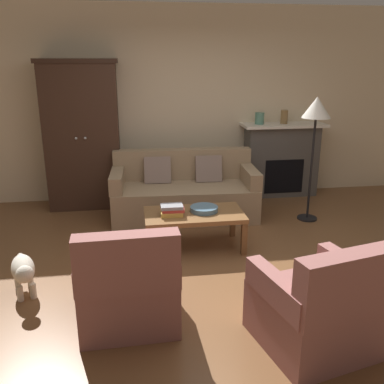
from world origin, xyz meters
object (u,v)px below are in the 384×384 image
at_px(dog, 23,271).
at_px(book_stack, 172,210).
at_px(floor_lamp, 316,115).
at_px(coffee_table, 194,217).
at_px(fruit_bowl, 204,209).
at_px(armchair_near_left, 128,287).
at_px(mantel_vase_bronze, 284,117).
at_px(fireplace, 281,159).
at_px(armchair_near_right, 318,309).
at_px(mantel_vase_jade, 260,118).
at_px(armoire, 83,135).
at_px(couch, 184,193).

bearing_deg(dog, book_stack, 27.40).
height_order(book_stack, floor_lamp, floor_lamp).
relative_size(coffee_table, fruit_bowl, 3.52).
relative_size(floor_lamp, dog, 2.91).
height_order(fruit_bowl, armchair_near_left, armchair_near_left).
relative_size(mantel_vase_bronze, dog, 0.36).
distance_m(fireplace, book_stack, 2.59).
bearing_deg(armchair_near_right, fruit_bowl, 105.52).
bearing_deg(armchair_near_right, mantel_vase_jade, 80.37).
height_order(fireplace, armchair_near_right, fireplace).
distance_m(coffee_table, mantel_vase_bronze, 2.52).
relative_size(fireplace, mantel_vase_bronze, 6.25).
height_order(armoire, coffee_table, armoire).
distance_m(fireplace, floor_lamp, 1.36).
xyz_separation_m(couch, book_stack, (-0.27, -1.09, 0.16)).
bearing_deg(armchair_near_left, armchair_near_right, -20.76).
xyz_separation_m(couch, mantel_vase_jade, (1.22, 0.68, 0.89)).
distance_m(mantel_vase_bronze, armchair_near_right, 3.81).
distance_m(fireplace, fruit_bowl, 2.29).
height_order(couch, mantel_vase_jade, mantel_vase_jade).
bearing_deg(fruit_bowl, coffee_table, -164.90).
bearing_deg(dog, mantel_vase_bronze, 37.31).
bearing_deg(armoire, armchair_near_left, -78.76).
bearing_deg(armchair_near_left, floor_lamp, 39.89).
distance_m(fireplace, coffee_table, 2.39).
bearing_deg(armchair_near_left, coffee_table, 61.00).
height_order(fireplace, dog, fireplace).
relative_size(coffee_table, mantel_vase_bronze, 5.46).
relative_size(coffee_table, armchair_near_right, 1.19).
bearing_deg(couch, armchair_near_left, -107.67).
bearing_deg(fireplace, mantel_vase_jade, -177.30).
bearing_deg(fireplace, coffee_table, -132.90).
bearing_deg(armchair_near_right, dog, 155.27).
height_order(coffee_table, fruit_bowl, fruit_bowl).
relative_size(fireplace, mantel_vase_jade, 7.33).
distance_m(fireplace, armchair_near_right, 3.73).
bearing_deg(floor_lamp, coffee_table, -158.08).
xyz_separation_m(armoire, book_stack, (1.08, -1.71, -0.55)).
xyz_separation_m(fruit_bowl, armchair_near_right, (0.52, -1.87, -0.13)).
distance_m(book_stack, dog, 1.61).
bearing_deg(dog, floor_lamp, 23.51).
height_order(mantel_vase_bronze, armchair_near_right, mantel_vase_bronze).
relative_size(mantel_vase_jade, dog, 0.31).
distance_m(couch, book_stack, 1.14).
bearing_deg(book_stack, coffee_table, 9.91).
relative_size(book_stack, floor_lamp, 0.16).
bearing_deg(armchair_near_left, armoire, 101.24).
relative_size(couch, fruit_bowl, 6.26).
relative_size(couch, coffee_table, 1.78).
height_order(mantel_vase_jade, armchair_near_left, mantel_vase_jade).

